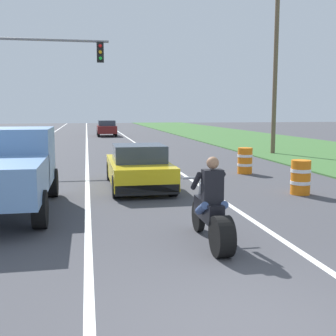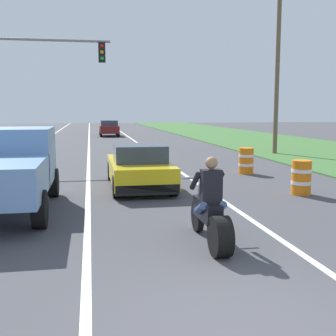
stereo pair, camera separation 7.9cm
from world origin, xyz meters
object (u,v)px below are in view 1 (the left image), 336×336
(sports_car_yellow, at_px, (139,168))
(pickup_truck_left_lane_light_blue, at_px, (8,166))
(motorcycle_with_rider, at_px, (212,214))
(construction_barrel_nearest, at_px, (301,177))
(construction_barrel_mid, at_px, (245,161))
(distant_car_far_ahead, at_px, (107,128))
(traffic_light_mast_near, at_px, (27,74))

(sports_car_yellow, relative_size, pickup_truck_left_lane_light_blue, 0.90)
(motorcycle_with_rider, height_order, sports_car_yellow, motorcycle_with_rider)
(construction_barrel_nearest, relative_size, construction_barrel_mid, 1.00)
(motorcycle_with_rider, bearing_deg, construction_barrel_mid, 65.47)
(construction_barrel_nearest, bearing_deg, distant_car_far_ahead, 98.03)
(sports_car_yellow, height_order, construction_barrel_nearest, sports_car_yellow)
(motorcycle_with_rider, bearing_deg, pickup_truck_left_lane_light_blue, 139.99)
(traffic_light_mast_near, xyz_separation_m, distant_car_far_ahead, (4.44, 20.58, -3.29))
(sports_car_yellow, relative_size, construction_barrel_mid, 4.30)
(motorcycle_with_rider, xyz_separation_m, construction_barrel_nearest, (3.90, 4.13, -0.09))
(construction_barrel_mid, xyz_separation_m, distant_car_far_ahead, (-4.12, 25.65, 0.27))
(construction_barrel_mid, distance_m, distant_car_far_ahead, 25.98)
(motorcycle_with_rider, distance_m, construction_barrel_mid, 9.17)
(construction_barrel_mid, bearing_deg, distant_car_far_ahead, 99.12)
(traffic_light_mast_near, height_order, construction_barrel_mid, traffic_light_mast_near)
(motorcycle_with_rider, height_order, distant_car_far_ahead, motorcycle_with_rider)
(sports_car_yellow, xyz_separation_m, distant_car_far_ahead, (0.28, 27.86, 0.14))
(motorcycle_with_rider, height_order, traffic_light_mast_near, traffic_light_mast_near)
(motorcycle_with_rider, distance_m, construction_barrel_nearest, 5.68)
(traffic_light_mast_near, bearing_deg, distant_car_far_ahead, 77.82)
(motorcycle_with_rider, relative_size, construction_barrel_nearest, 2.21)
(pickup_truck_left_lane_light_blue, xyz_separation_m, distant_car_far_ahead, (3.72, 30.61, -0.33))
(pickup_truck_left_lane_light_blue, distance_m, traffic_light_mast_near, 10.48)
(motorcycle_with_rider, height_order, construction_barrel_mid, motorcycle_with_rider)
(motorcycle_with_rider, relative_size, pickup_truck_left_lane_light_blue, 0.46)
(construction_barrel_mid, bearing_deg, construction_barrel_nearest, -88.69)
(distant_car_far_ahead, bearing_deg, sports_car_yellow, -90.57)
(pickup_truck_left_lane_light_blue, height_order, construction_barrel_nearest, pickup_truck_left_lane_light_blue)
(sports_car_yellow, height_order, traffic_light_mast_near, traffic_light_mast_near)
(pickup_truck_left_lane_light_blue, relative_size, construction_barrel_nearest, 4.80)
(construction_barrel_mid, bearing_deg, pickup_truck_left_lane_light_blue, -147.68)
(sports_car_yellow, height_order, pickup_truck_left_lane_light_blue, pickup_truck_left_lane_light_blue)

